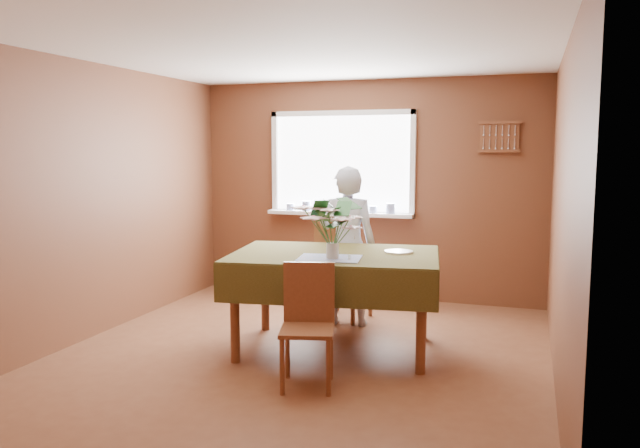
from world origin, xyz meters
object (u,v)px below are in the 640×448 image
(chair_near, at_px, (308,318))
(dining_table, at_px, (335,265))
(chair_far, at_px, (340,264))
(flower_bouquet, at_px, (333,223))
(seated_woman, at_px, (347,246))

(chair_near, bearing_deg, dining_table, 78.34)
(chair_near, bearing_deg, chair_far, 83.98)
(dining_table, bearing_deg, flower_bouquet, -84.73)
(chair_near, height_order, seated_woman, seated_woman)
(dining_table, xyz_separation_m, seated_woman, (-0.12, 0.79, 0.04))
(flower_bouquet, bearing_deg, chair_near, -92.15)
(seated_woman, relative_size, flower_bouquet, 3.01)
(dining_table, distance_m, seated_woman, 0.80)
(seated_woman, distance_m, flower_bouquet, 1.13)
(dining_table, xyz_separation_m, flower_bouquet, (0.07, -0.27, 0.39))
(chair_far, bearing_deg, dining_table, 115.65)
(chair_far, height_order, chair_near, chair_far)
(chair_near, relative_size, flower_bouquet, 1.71)
(chair_far, relative_size, seated_woman, 0.68)
(dining_table, height_order, chair_near, chair_near)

